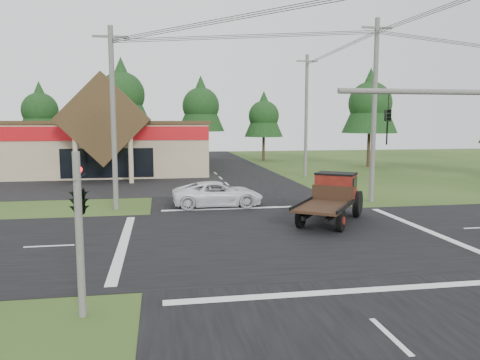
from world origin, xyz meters
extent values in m
plane|color=#2C4117|center=(0.00, 0.00, 0.00)|extent=(120.00, 120.00, 0.00)
cube|color=black|center=(0.00, 0.00, 0.01)|extent=(12.00, 120.00, 0.02)
cube|color=black|center=(0.00, 0.00, 0.01)|extent=(120.00, 12.00, 0.02)
cube|color=black|center=(-14.00, 19.00, 0.01)|extent=(28.00, 14.00, 0.02)
cube|color=tan|center=(-16.00, 30.00, 2.50)|extent=(30.00, 15.00, 5.00)
cube|color=#3D2D19|center=(-16.00, 30.00, 5.05)|extent=(30.40, 15.40, 0.30)
cube|color=#990B10|center=(-16.00, 22.45, 4.10)|extent=(30.00, 0.12, 1.20)
cube|color=#3D2D19|center=(-10.00, 21.50, 5.30)|extent=(7.78, 4.00, 7.78)
cylinder|color=tan|center=(-12.20, 19.80, 2.00)|extent=(0.40, 0.40, 4.00)
cylinder|color=tan|center=(-7.80, 19.80, 2.00)|extent=(0.40, 0.40, 4.00)
cube|color=black|center=(-10.00, 22.48, 1.50)|extent=(8.00, 0.08, 2.60)
cylinder|color=#595651|center=(3.50, -7.50, 6.00)|extent=(8.00, 0.16, 0.16)
imported|color=black|center=(1.00, -7.50, 5.00)|extent=(0.16, 0.20, 1.00)
cylinder|color=#595651|center=(-7.50, -7.50, 2.20)|extent=(0.20, 0.20, 4.40)
imported|color=black|center=(-7.50, -7.30, 3.70)|extent=(0.53, 2.48, 1.00)
sphere|color=#FF0C0C|center=(-7.50, -7.15, 3.90)|extent=(0.18, 0.18, 0.18)
cylinder|color=#595651|center=(-8.00, 8.00, 5.25)|extent=(0.30, 0.30, 10.50)
cube|color=#595651|center=(-8.00, 8.00, 9.90)|extent=(2.00, 0.12, 0.12)
cylinder|color=#595651|center=(8.00, 8.00, 5.75)|extent=(0.30, 0.30, 11.50)
cube|color=#595651|center=(8.00, 8.00, 10.90)|extent=(2.00, 0.12, 0.12)
cylinder|color=#595651|center=(8.00, 22.00, 5.60)|extent=(0.30, 0.30, 11.20)
cube|color=#595651|center=(8.00, 22.00, 10.60)|extent=(2.00, 0.12, 0.12)
cylinder|color=#332316|center=(-20.00, 42.00, 1.75)|extent=(0.36, 0.36, 3.50)
cone|color=black|center=(-20.00, 42.00, 6.80)|extent=(5.60, 5.60, 6.60)
sphere|color=black|center=(-20.00, 42.00, 6.50)|extent=(4.40, 4.40, 4.40)
cylinder|color=#332316|center=(-10.00, 41.00, 2.27)|extent=(0.36, 0.36, 4.55)
cone|color=black|center=(-10.00, 41.00, 8.84)|extent=(7.28, 7.28, 8.58)
sphere|color=black|center=(-10.00, 41.00, 8.45)|extent=(5.72, 5.72, 5.72)
cylinder|color=#332316|center=(0.00, 42.00, 1.92)|extent=(0.36, 0.36, 3.85)
cone|color=black|center=(0.00, 42.00, 7.48)|extent=(6.16, 6.16, 7.26)
sphere|color=black|center=(0.00, 42.00, 7.15)|extent=(4.84, 4.84, 4.84)
cylinder|color=#332316|center=(8.00, 40.00, 1.57)|extent=(0.36, 0.36, 3.15)
cone|color=black|center=(8.00, 40.00, 6.12)|extent=(5.04, 5.04, 5.94)
sphere|color=black|center=(8.00, 40.00, 5.85)|extent=(3.96, 3.96, 3.96)
cylinder|color=#332316|center=(18.00, 30.00, 1.92)|extent=(0.36, 0.36, 3.85)
cone|color=black|center=(18.00, 30.00, 7.48)|extent=(6.16, 6.16, 7.26)
sphere|color=black|center=(18.00, 30.00, 7.15)|extent=(4.84, 4.84, 4.84)
imported|color=white|center=(-1.97, 8.01, 0.76)|extent=(5.52, 2.60, 1.52)
camera|label=1|loc=(-5.37, -19.93, 5.17)|focal=35.00mm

